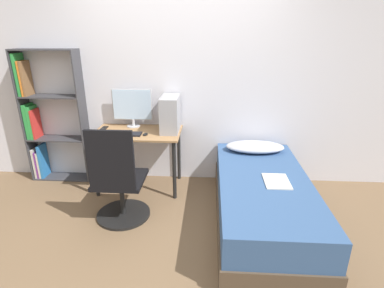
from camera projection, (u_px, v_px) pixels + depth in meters
The scene contains 13 objects.
ground_plane at pixel (168, 242), 2.85m from camera, with size 14.00×14.00×0.00m, color brown.
wall_back at pixel (180, 85), 3.71m from camera, with size 8.00×0.05×2.50m.
desk at pixel (138, 141), 3.65m from camera, with size 1.04×0.61×0.75m.
bookshelf at pixel (44, 120), 3.83m from camera, with size 0.77×0.24×1.69m.
office_chair at pixel (119, 187), 3.06m from camera, with size 0.57×0.57×1.05m.
bed at pixel (262, 201), 3.07m from camera, with size 0.92×1.97×0.51m.
pillow at pixel (255, 147), 3.63m from camera, with size 0.70×0.36×0.11m.
magazine at pixel (277, 181), 2.90m from camera, with size 0.24×0.32×0.01m.
monitor at pixel (132, 106), 3.71m from camera, with size 0.50×0.17×0.48m.
keyboard at pixel (126, 134), 3.50m from camera, with size 0.35×0.14×0.02m.
pc_tower at pixel (170, 114), 3.58m from camera, with size 0.21×0.43×0.42m.
mouse at pixel (145, 134), 3.48m from camera, with size 0.06×0.09×0.02m.
phone at pixel (104, 128), 3.72m from camera, with size 0.07×0.14×0.01m.
Camera 1 is at (0.38, -2.32, 1.88)m, focal length 28.00 mm.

